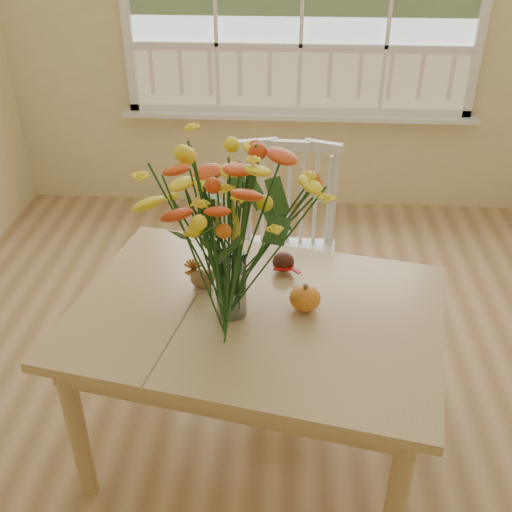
{
  "coord_description": "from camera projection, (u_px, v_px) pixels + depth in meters",
  "views": [
    {
      "loc": [
        -0.04,
        -1.81,
        2.04
      ],
      "look_at": [
        -0.15,
        -0.04,
        0.93
      ],
      "focal_mm": 42.0,
      "sensor_mm": 36.0,
      "label": 1
    }
  ],
  "objects": [
    {
      "name": "wall_back",
      "position": [
        302.0,
        12.0,
        3.8
      ],
      "size": [
        4.0,
        0.02,
        2.7
      ],
      "primitive_type": "cube",
      "color": "beige",
      "rests_on": "floor"
    },
    {
      "name": "pumpkin",
      "position": [
        305.0,
        299.0,
        2.17
      ],
      "size": [
        0.11,
        0.11,
        0.09
      ],
      "primitive_type": "ellipsoid",
      "color": "orange",
      "rests_on": "dining_table"
    },
    {
      "name": "dark_gourd",
      "position": [
        283.0,
        263.0,
        2.39
      ],
      "size": [
        0.13,
        0.11,
        0.08
      ],
      "color": "#38160F",
      "rests_on": "dining_table"
    },
    {
      "name": "floor",
      "position": [
        291.0,
        435.0,
        2.61
      ],
      "size": [
        4.0,
        4.5,
        0.01
      ],
      "primitive_type": "cube",
      "color": "#A0794D",
      "rests_on": "ground"
    },
    {
      "name": "flower_vase",
      "position": [
        230.0,
        224.0,
        1.98
      ],
      "size": [
        0.51,
        0.51,
        0.61
      ],
      "color": "white",
      "rests_on": "dining_table"
    },
    {
      "name": "windsor_chair",
      "position": [
        287.0,
        241.0,
        2.9
      ],
      "size": [
        0.49,
        0.47,
        1.02
      ],
      "rotation": [
        0.0,
        0.0,
        -0.04
      ],
      "color": "white",
      "rests_on": "floor"
    },
    {
      "name": "turkey_figurine",
      "position": [
        203.0,
        279.0,
        2.28
      ],
      "size": [
        0.1,
        0.08,
        0.12
      ],
      "rotation": [
        0.0,
        0.0,
        0.01
      ],
      "color": "#CCB78C",
      "rests_on": "dining_table"
    },
    {
      "name": "dining_table",
      "position": [
        256.0,
        329.0,
        2.24
      ],
      "size": [
        1.49,
        1.2,
        0.71
      ],
      "rotation": [
        0.0,
        0.0,
        -0.2
      ],
      "color": "tan",
      "rests_on": "floor"
    }
  ]
}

